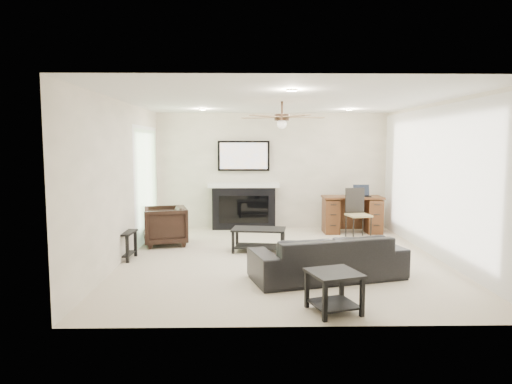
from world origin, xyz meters
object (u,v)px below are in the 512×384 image
(fireplace_unit, at_px, (244,185))
(sofa, at_px, (328,257))
(armchair, at_px, (165,226))
(coffee_table, at_px, (259,240))
(desk, at_px, (352,215))

(fireplace_unit, bearing_deg, sofa, -72.32)
(armchair, bearing_deg, coffee_table, 58.11)
(armchair, relative_size, desk, 0.63)
(sofa, height_order, coffee_table, sofa)
(armchair, height_order, coffee_table, armchair)
(armchair, bearing_deg, desk, 92.47)
(sofa, distance_m, desk, 3.41)
(armchair, xyz_separation_m, coffee_table, (1.70, -0.55, -0.15))
(coffee_table, bearing_deg, fireplace_unit, 105.43)
(desk, bearing_deg, sofa, -108.40)
(fireplace_unit, bearing_deg, armchair, -133.07)
(coffee_table, height_order, desk, desk)
(armchair, xyz_separation_m, fireplace_unit, (1.43, 1.53, 0.60))
(fireplace_unit, relative_size, desk, 1.57)
(sofa, bearing_deg, fireplace_unit, -87.17)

